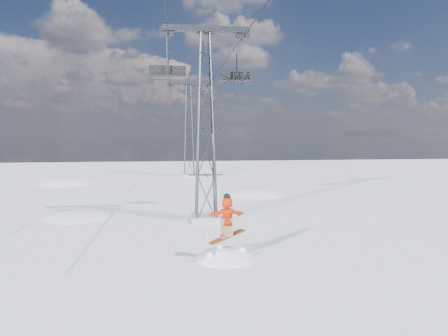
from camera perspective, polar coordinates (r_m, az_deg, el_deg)
The scene contains 8 objects.
ground at distance 16.51m, azimuth -3.09°, elevation -13.47°, with size 120.00×120.00×0.00m, color white.
snow_terrain at distance 39.89m, azimuth -12.54°, elevation -16.96°, with size 39.00×37.00×22.00m.
lift_tower_near at distance 23.70m, azimuth -2.63°, elevation 5.55°, with size 5.20×1.80×11.43m.
lift_tower_far at distance 48.66m, azimuth -5.03°, elevation 5.22°, with size 5.20×1.80×11.43m.
haul_cables at distance 35.63m, azimuth -4.22°, elevation 14.03°, with size 4.46×51.00×0.06m.
snowboarder_jump at distance 17.67m, azimuth 0.30°, elevation -17.86°, with size 4.40×4.40×6.75m.
lift_chair_near at distance 23.67m, azimuth -8.09°, elevation 13.45°, with size 2.13×0.61×2.64m.
lift_chair_mid at distance 26.47m, azimuth 1.80°, elevation 12.85°, with size 2.01×0.58×2.49m.
Camera 1 is at (-1.12, -15.63, 5.21)m, focal length 32.00 mm.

